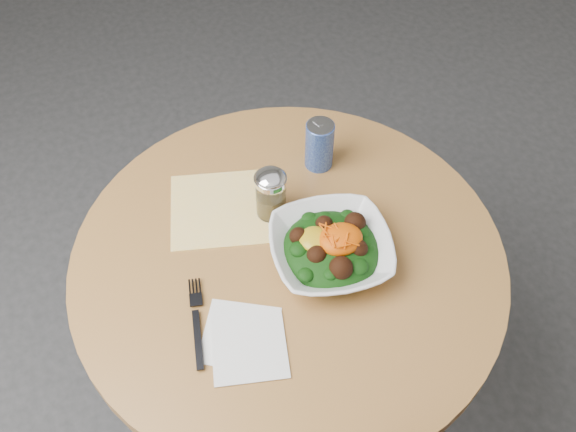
# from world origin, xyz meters

# --- Properties ---
(ground) EXTENTS (6.00, 6.00, 0.00)m
(ground) POSITION_xyz_m (0.00, 0.00, 0.00)
(ground) COLOR #2E2F31
(ground) RESTS_ON ground
(table) EXTENTS (0.90, 0.90, 0.75)m
(table) POSITION_xyz_m (0.00, 0.00, 0.55)
(table) COLOR black
(table) RESTS_ON ground
(cloth_napkin) EXTENTS (0.28, 0.27, 0.00)m
(cloth_napkin) POSITION_xyz_m (-0.08, 0.17, 0.75)
(cloth_napkin) COLOR #F3A90C
(cloth_napkin) RESTS_ON table
(paper_napkins) EXTENTS (0.19, 0.21, 0.00)m
(paper_napkins) POSITION_xyz_m (-0.15, -0.15, 0.75)
(paper_napkins) COLOR white
(paper_napkins) RESTS_ON table
(salad_bowl) EXTENTS (0.29, 0.29, 0.09)m
(salad_bowl) POSITION_xyz_m (0.08, -0.04, 0.78)
(salad_bowl) COLOR white
(salad_bowl) RESTS_ON table
(fork) EXTENTS (0.07, 0.20, 0.00)m
(fork) POSITION_xyz_m (-0.22, -0.08, 0.76)
(fork) COLOR black
(fork) RESTS_ON table
(spice_shaker) EXTENTS (0.07, 0.07, 0.12)m
(spice_shaker) POSITION_xyz_m (0.01, 0.12, 0.81)
(spice_shaker) COLOR silver
(spice_shaker) RESTS_ON table
(beverage_can) EXTENTS (0.06, 0.06, 0.12)m
(beverage_can) POSITION_xyz_m (0.16, 0.21, 0.81)
(beverage_can) COLOR navy
(beverage_can) RESTS_ON table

